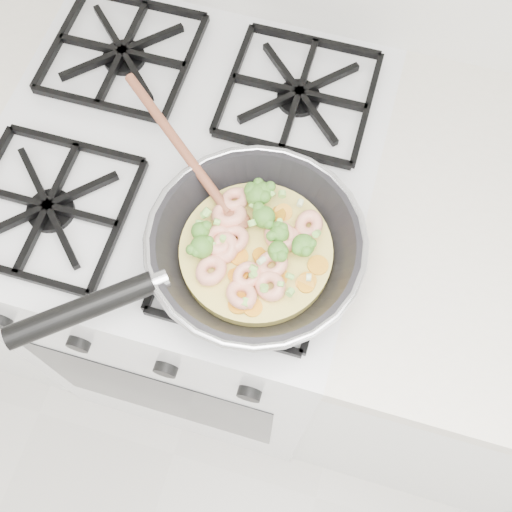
# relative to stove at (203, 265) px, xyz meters

# --- Properties ---
(stove) EXTENTS (0.60, 0.60, 0.92)m
(stove) POSITION_rel_stove_xyz_m (0.00, 0.00, 0.00)
(stove) COLOR white
(stove) RESTS_ON ground
(skillet) EXTENTS (0.42, 0.41, 0.09)m
(skillet) POSITION_rel_stove_xyz_m (0.16, -0.15, 0.50)
(skillet) COLOR black
(skillet) RESTS_ON stove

